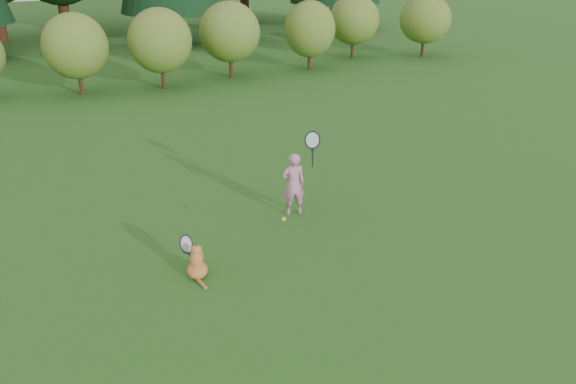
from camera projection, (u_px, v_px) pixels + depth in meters
ground at (301, 248)px, 9.59m from camera, size 100.00×100.00×0.00m
shrub_row at (109, 50)px, 19.35m from camera, size 28.00×3.00×2.80m
child at (294, 183)px, 10.55m from camera, size 0.72×0.47×1.84m
cat at (196, 260)px, 8.68m from camera, size 0.54×0.84×0.73m
tennis_ball at (284, 219)px, 8.88m from camera, size 0.07×0.07×0.07m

